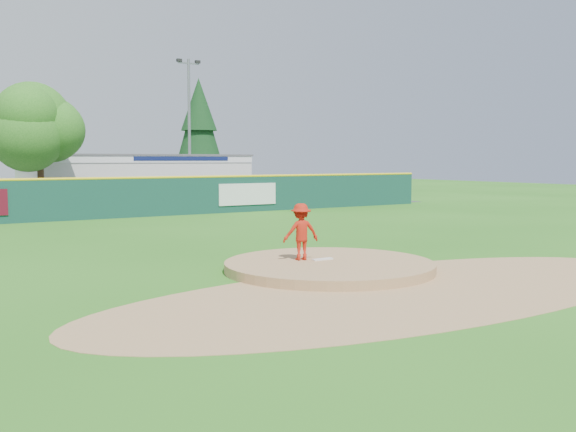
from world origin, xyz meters
TOP-DOWN VIEW (x-y plane):
  - ground at (0.00, 0.00)m, footprint 120.00×120.00m
  - pitchers_mound at (0.00, 0.00)m, footprint 5.50×5.50m
  - pitching_rubber at (0.00, 0.30)m, footprint 0.60×0.15m
  - infield_dirt_arc at (0.00, -3.00)m, footprint 15.40×15.40m
  - parking_lot at (0.00, 27.00)m, footprint 44.00×16.00m
  - pitcher at (-0.47, 0.63)m, footprint 1.07×0.76m
  - van at (-3.25, 23.04)m, footprint 5.05×3.61m
  - pool_building_grp at (6.00, 31.99)m, footprint 15.20×8.20m
  - fence_banners at (0.42, 17.92)m, footprint 17.87×0.04m
  - outfield_fence at (0.00, 18.00)m, footprint 40.00×0.14m
  - deciduous_tree at (-2.00, 25.00)m, footprint 5.60×5.60m
  - conifer_tree at (13.00, 36.00)m, footprint 4.40×4.40m
  - light_pole_right at (9.00, 29.00)m, footprint 1.75×0.25m

SIDE VIEW (x-z plane):
  - ground at x=0.00m, z-range 0.00..0.00m
  - pitchers_mound at x=0.00m, z-range -0.25..0.25m
  - infield_dirt_arc at x=0.00m, z-range 0.00..0.01m
  - parking_lot at x=0.00m, z-range 0.00..0.02m
  - pitching_rubber at x=0.00m, z-range 0.25..0.29m
  - van at x=-3.25m, z-range 0.02..1.30m
  - fence_banners at x=0.42m, z-range 0.40..1.60m
  - pitcher at x=-0.47m, z-range 0.25..1.76m
  - outfield_fence at x=0.00m, z-range 0.05..2.12m
  - pool_building_grp at x=6.00m, z-range 0.01..3.32m
  - deciduous_tree at x=-2.00m, z-range 0.87..8.23m
  - conifer_tree at x=13.00m, z-range 0.79..10.29m
  - light_pole_right at x=9.00m, z-range 0.54..10.54m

